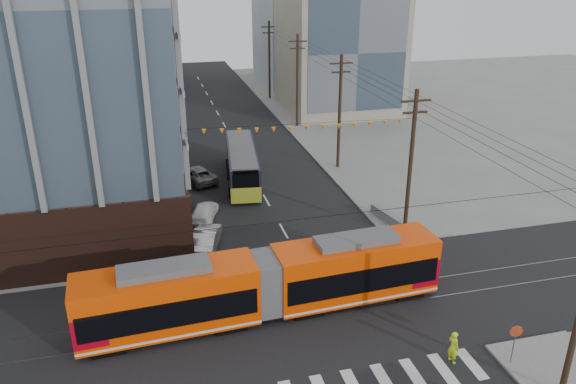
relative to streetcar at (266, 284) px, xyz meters
name	(u,v)px	position (x,y,z in m)	size (l,w,h in m)	color
ground	(348,345)	(3.59, -3.89, -2.00)	(160.00, 160.00, 0.00)	slate
bg_bldg_nw_near	(74,46)	(-13.41, 48.11, 7.00)	(18.00, 16.00, 18.00)	#8C99A5
bg_bldg_ne_near	(338,49)	(19.59, 44.11, 6.00)	(14.00, 14.00, 16.00)	gray
bg_bldg_nw_far	(105,21)	(-10.41, 68.11, 8.00)	(16.00, 18.00, 20.00)	gray
bg_bldg_ne_far	(309,37)	(21.59, 64.11, 5.00)	(16.00, 16.00, 14.00)	#8C99A5
utility_pole_far	(269,61)	(12.09, 52.11, 3.50)	(0.30, 0.30, 11.00)	black
streetcar	(266,284)	(0.00, 0.00, 0.00)	(20.79, 2.92, 4.01)	#F23F02
city_bus	(242,164)	(2.43, 21.12, -0.34)	(2.54, 11.73, 3.32)	#211539
parked_car_silver	(206,239)	(-2.40, 8.77, -1.22)	(1.67, 4.78, 1.57)	#AFAFAF
parked_car_white	(204,212)	(-1.95, 13.78, -1.38)	(1.75, 4.31, 1.25)	white
parked_car_grey	(197,175)	(-1.63, 21.96, -1.32)	(2.28, 4.95, 1.38)	slate
pedestrian	(453,347)	(8.31, -6.45, -1.09)	(0.66, 0.44, 1.82)	#D2F81F
stop_sign	(513,347)	(11.06, -7.43, -0.89)	(0.68, 0.68, 2.24)	#B63818
jersey_barrier	(390,219)	(11.89, 9.19, -1.56)	(1.00, 4.46, 0.89)	slate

